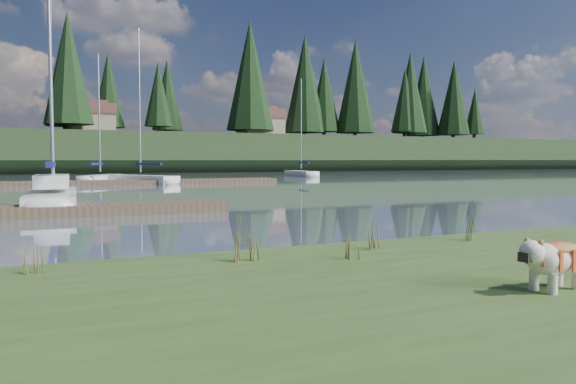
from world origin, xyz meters
TOP-DOWN VIEW (x-y plane):
  - ground at (0.00, 30.00)m, footprint 200.00×200.00m
  - bank at (0.00, -6.00)m, footprint 60.00×9.00m
  - ridge at (0.00, 73.00)m, footprint 200.00×20.00m
  - bulldog at (3.02, -5.36)m, footprint 0.94×0.45m
  - sailboat_main at (-1.11, 13.06)m, footprint 2.15×8.02m
  - dock_far at (2.00, 30.00)m, footprint 26.00×2.20m
  - sailboat_bg_2 at (3.22, 34.59)m, footprint 4.05×6.06m
  - sailboat_bg_3 at (5.15, 32.30)m, footprint 4.90×7.37m
  - sailboat_bg_5 at (23.17, 41.85)m, footprint 1.84×6.93m
  - weed_0 at (0.64, -2.38)m, footprint 0.17×0.14m
  - weed_1 at (0.81, -2.44)m, footprint 0.17×0.14m
  - weed_2 at (2.82, -2.30)m, footprint 0.17×0.14m
  - weed_3 at (-1.94, -2.11)m, footprint 0.17×0.14m
  - weed_4 at (2.03, -2.89)m, footprint 0.17×0.14m
  - weed_5 at (4.81, -2.20)m, footprint 0.17×0.14m
  - mud_lip at (0.00, -1.60)m, footprint 60.00×0.50m
  - conifer_4 at (3.00, 66.00)m, footprint 6.16×6.16m
  - conifer_5 at (15.00, 70.00)m, footprint 3.96×3.96m
  - conifer_6 at (28.00, 68.00)m, footprint 7.04×7.04m
  - conifer_7 at (42.00, 71.00)m, footprint 5.28×5.28m
  - conifer_8 at (55.00, 67.00)m, footprint 4.62×4.62m
  - conifer_9 at (68.00, 70.00)m, footprint 5.94×5.94m
  - house_1 at (6.00, 71.00)m, footprint 6.30×5.30m
  - house_2 at (30.00, 69.00)m, footprint 6.30×5.30m

SIDE VIEW (x-z plane):
  - ground at x=0.00m, z-range 0.00..0.00m
  - mud_lip at x=0.00m, z-range 0.00..0.14m
  - dock_far at x=2.00m, z-range 0.00..0.30m
  - bank at x=0.00m, z-range 0.00..0.35m
  - sailboat_bg_5 at x=23.17m, z-range -4.64..5.29m
  - sailboat_bg_3 at x=5.15m, z-range -5.26..5.91m
  - sailboat_bg_2 at x=3.22m, z-range -4.45..5.12m
  - sailboat_main at x=-1.11m, z-range -5.32..6.17m
  - weed_4 at x=2.03m, z-range 0.32..0.68m
  - weed_3 at x=-1.94m, z-range 0.31..0.76m
  - weed_1 at x=0.81m, z-range 0.31..0.82m
  - weed_5 at x=4.81m, z-range 0.30..0.89m
  - weed_2 at x=2.82m, z-range 0.29..1.00m
  - weed_0 at x=0.64m, z-range 0.29..1.00m
  - bulldog at x=3.02m, z-range 0.42..0.98m
  - ridge at x=0.00m, z-range 0.00..5.00m
  - house_1 at x=6.00m, z-range 4.99..9.64m
  - house_2 at x=30.00m, z-range 4.99..9.64m
  - conifer_5 at x=15.00m, z-range 5.65..16.00m
  - conifer_8 at x=55.00m, z-range 5.62..17.40m
  - conifer_7 at x=42.00m, z-range 5.59..18.79m
  - conifer_9 at x=68.00m, z-range 5.55..20.18m
  - conifer_4 at x=3.00m, z-range 5.54..20.64m
  - conifer_6 at x=28.00m, z-range 5.49..22.49m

